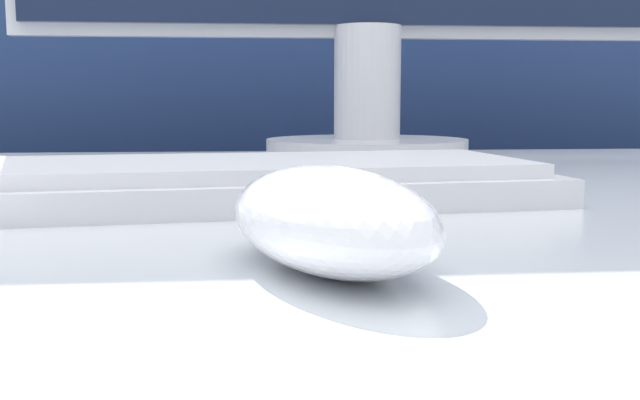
% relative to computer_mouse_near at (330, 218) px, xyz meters
% --- Properties ---
extents(partition_panel, '(5.00, 0.03, 1.18)m').
position_rel_computer_mouse_near_xyz_m(partition_panel, '(-0.05, 0.75, -0.16)').
color(partition_panel, navy).
rests_on(partition_panel, ground_plane).
extents(computer_mouse_near, '(0.09, 0.13, 0.04)m').
position_rel_computer_mouse_near_xyz_m(computer_mouse_near, '(0.00, 0.00, 0.00)').
color(computer_mouse_near, white).
rests_on(computer_mouse_near, desk).
extents(keyboard, '(0.47, 0.20, 0.02)m').
position_rel_computer_mouse_near_xyz_m(keyboard, '(-0.08, 0.18, -0.01)').
color(keyboard, silver).
rests_on(keyboard, desk).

